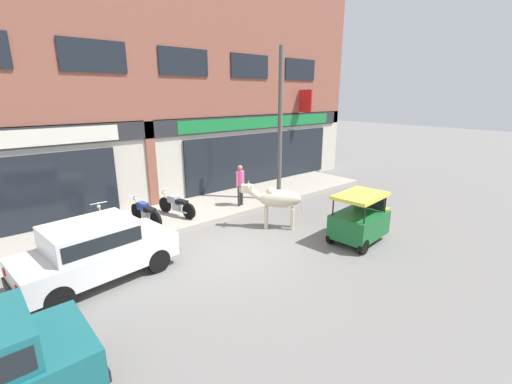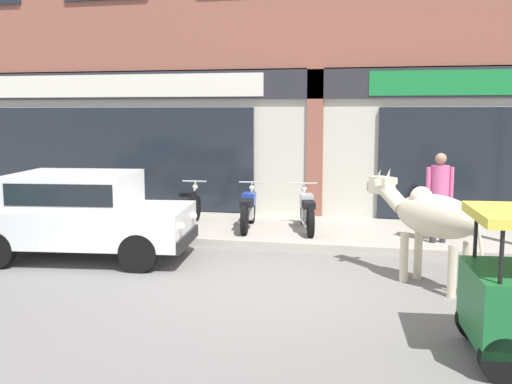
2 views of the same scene
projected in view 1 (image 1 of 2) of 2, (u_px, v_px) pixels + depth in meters
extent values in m
plane|color=slate|center=(233.00, 251.00, 9.76)|extent=(90.00, 90.00, 0.00)
cube|color=#A8A093|center=(172.00, 216.00, 12.43)|extent=(19.00, 2.94, 0.14)
cube|color=#8E5142|center=(138.00, 46.00, 12.09)|extent=(23.00, 0.55, 6.43)
cube|color=beige|center=(148.00, 164.00, 13.26)|extent=(23.00, 0.55, 3.40)
cube|color=#28282D|center=(149.00, 130.00, 12.66)|extent=(22.08, 0.08, 0.64)
cube|color=#8E5142|center=(152.00, 166.00, 13.05)|extent=(0.36, 0.12, 3.40)
cube|color=black|center=(264.00, 157.00, 16.71)|extent=(8.74, 0.10, 2.40)
cube|color=#197A38|center=(265.00, 122.00, 16.23)|extent=(9.20, 0.05, 0.52)
cube|color=black|center=(94.00, 56.00, 10.98)|extent=(2.09, 0.06, 1.00)
cube|color=black|center=(184.00, 62.00, 13.01)|extent=(2.09, 0.06, 1.00)
cube|color=black|center=(250.00, 66.00, 15.04)|extent=(2.09, 0.06, 1.00)
cube|color=black|center=(300.00, 70.00, 17.08)|extent=(2.09, 0.06, 1.00)
cube|color=red|center=(305.00, 101.00, 17.18)|extent=(0.08, 0.80, 1.10)
ellipsoid|color=beige|center=(280.00, 199.00, 11.23)|extent=(1.35, 1.36, 0.60)
sphere|color=beige|center=(271.00, 192.00, 11.19)|extent=(0.32, 0.32, 0.32)
cylinder|color=beige|center=(266.00, 219.00, 11.31)|extent=(0.12, 0.12, 0.72)
cylinder|color=beige|center=(267.00, 216.00, 11.58)|extent=(0.12, 0.12, 0.72)
cylinder|color=beige|center=(292.00, 219.00, 11.23)|extent=(0.12, 0.12, 0.72)
cylinder|color=beige|center=(292.00, 216.00, 11.51)|extent=(0.12, 0.12, 0.72)
cylinder|color=beige|center=(255.00, 194.00, 11.26)|extent=(0.50, 0.50, 0.43)
cube|color=beige|center=(247.00, 188.00, 11.23)|extent=(0.41, 0.41, 0.26)
cube|color=tan|center=(241.00, 189.00, 11.26)|extent=(0.21, 0.21, 0.14)
cone|color=beige|center=(248.00, 184.00, 11.08)|extent=(0.12, 0.12, 0.19)
cone|color=beige|center=(248.00, 182.00, 11.28)|extent=(0.12, 0.12, 0.19)
cube|color=beige|center=(249.00, 188.00, 11.06)|extent=(0.13, 0.13, 0.10)
cube|color=beige|center=(250.00, 185.00, 11.36)|extent=(0.13, 0.13, 0.10)
cylinder|color=beige|center=(302.00, 206.00, 11.22)|extent=(0.14, 0.15, 0.60)
cylinder|color=black|center=(40.00, 347.00, 5.63)|extent=(0.60, 0.19, 0.60)
cube|color=black|center=(91.00, 350.00, 5.46)|extent=(0.15, 1.52, 0.20)
cube|color=red|center=(100.00, 349.00, 5.03)|extent=(0.03, 0.16, 0.14)
cube|color=red|center=(80.00, 318.00, 5.75)|extent=(0.03, 0.16, 0.14)
cylinder|color=black|center=(130.00, 244.00, 9.52)|extent=(0.62, 0.25, 0.60)
cylinder|color=black|center=(158.00, 260.00, 8.58)|extent=(0.62, 0.25, 0.60)
cylinder|color=black|center=(36.00, 275.00, 7.90)|extent=(0.62, 0.25, 0.60)
cylinder|color=black|center=(59.00, 299.00, 6.96)|extent=(0.62, 0.25, 0.60)
cube|color=white|center=(98.00, 256.00, 8.16)|extent=(3.66, 2.00, 0.60)
cube|color=white|center=(91.00, 235.00, 7.93)|extent=(2.06, 1.65, 0.56)
cube|color=black|center=(91.00, 235.00, 7.93)|extent=(1.91, 1.66, 0.35)
cube|color=black|center=(162.00, 242.00, 9.44)|extent=(0.30, 1.52, 0.20)
cube|color=black|center=(15.00, 294.00, 7.00)|extent=(0.30, 1.52, 0.20)
sphere|color=silver|center=(153.00, 228.00, 9.69)|extent=(0.14, 0.14, 0.14)
sphere|color=silver|center=(172.00, 237.00, 9.06)|extent=(0.14, 0.14, 0.14)
cube|color=red|center=(4.00, 272.00, 7.22)|extent=(0.05, 0.16, 0.14)
cube|color=red|center=(17.00, 290.00, 6.57)|extent=(0.05, 0.16, 0.14)
cylinder|color=black|center=(372.00, 227.00, 10.96)|extent=(0.45, 0.16, 0.44)
cylinder|color=black|center=(331.00, 236.00, 10.24)|extent=(0.45, 0.16, 0.44)
cylinder|color=black|center=(364.00, 247.00, 9.54)|extent=(0.45, 0.16, 0.44)
cube|color=#19602D|center=(359.00, 224.00, 10.24)|extent=(1.81, 1.31, 0.70)
cube|color=yellow|center=(373.00, 214.00, 10.83)|extent=(0.44, 0.90, 0.52)
cylinder|color=black|center=(355.00, 197.00, 10.80)|extent=(0.04, 0.04, 0.55)
cylinder|color=black|center=(385.00, 204.00, 10.13)|extent=(0.04, 0.04, 0.55)
cylinder|color=black|center=(333.00, 206.00, 9.91)|extent=(0.04, 0.04, 0.55)
cylinder|color=black|center=(365.00, 214.00, 9.25)|extent=(0.04, 0.04, 0.55)
cube|color=#DBCC42|center=(361.00, 196.00, 9.96)|extent=(1.71, 1.25, 0.10)
cube|color=black|center=(370.00, 200.00, 10.47)|extent=(0.12, 0.93, 0.50)
cylinder|color=black|center=(101.00, 220.00, 11.01)|extent=(0.12, 0.56, 0.56)
cylinder|color=black|center=(115.00, 231.00, 10.12)|extent=(0.12, 0.56, 0.56)
cube|color=#B2B5BA|center=(108.00, 224.00, 10.54)|extent=(0.21, 0.33, 0.24)
cube|color=black|center=(105.00, 215.00, 10.58)|extent=(0.25, 0.41, 0.24)
cube|color=black|center=(110.00, 219.00, 10.30)|extent=(0.23, 0.53, 0.12)
cylinder|color=#B2B5BA|center=(100.00, 212.00, 10.88)|extent=(0.05, 0.27, 0.59)
cylinder|color=#B2B5BA|center=(99.00, 203.00, 10.83)|extent=(0.52, 0.05, 0.03)
sphere|color=silver|center=(99.00, 206.00, 10.91)|extent=(0.12, 0.12, 0.12)
cylinder|color=#B2B5BA|center=(109.00, 231.00, 10.23)|extent=(0.07, 0.48, 0.06)
cylinder|color=black|center=(137.00, 211.00, 11.84)|extent=(0.16, 0.57, 0.56)
cylinder|color=black|center=(156.00, 220.00, 11.02)|extent=(0.16, 0.57, 0.56)
cube|color=#B2B5BA|center=(146.00, 215.00, 11.40)|extent=(0.24, 0.34, 0.24)
cube|color=navy|center=(143.00, 206.00, 11.44)|extent=(0.28, 0.43, 0.24)
cube|color=black|center=(149.00, 209.00, 11.18)|extent=(0.28, 0.54, 0.12)
cylinder|color=#B2B5BA|center=(137.00, 203.00, 11.72)|extent=(0.07, 0.27, 0.59)
cylinder|color=#B2B5BA|center=(135.00, 195.00, 11.66)|extent=(0.52, 0.09, 0.03)
sphere|color=silver|center=(135.00, 198.00, 11.74)|extent=(0.12, 0.12, 0.12)
cylinder|color=#B2B5BA|center=(149.00, 220.00, 11.11)|extent=(0.12, 0.48, 0.06)
cylinder|color=black|center=(165.00, 205.00, 12.56)|extent=(0.23, 0.57, 0.56)
cylinder|color=black|center=(189.00, 211.00, 11.85)|extent=(0.23, 0.57, 0.56)
cube|color=#B2B5BA|center=(177.00, 207.00, 12.18)|extent=(0.27, 0.36, 0.24)
cube|color=#A8AAB2|center=(174.00, 199.00, 12.20)|extent=(0.33, 0.45, 0.24)
cube|color=black|center=(181.00, 202.00, 11.98)|extent=(0.34, 0.56, 0.12)
cylinder|color=#B2B5BA|center=(166.00, 197.00, 12.44)|extent=(0.10, 0.27, 0.59)
cylinder|color=#B2B5BA|center=(164.00, 190.00, 12.39)|extent=(0.51, 0.15, 0.03)
sphere|color=silver|center=(164.00, 192.00, 12.45)|extent=(0.12, 0.12, 0.12)
cylinder|color=#B2B5BA|center=(182.00, 212.00, 11.92)|extent=(0.17, 0.48, 0.06)
cylinder|color=#2D2D33|center=(242.00, 195.00, 13.33)|extent=(0.11, 0.11, 0.82)
cylinder|color=#2D2D33|center=(239.00, 196.00, 13.18)|extent=(0.11, 0.11, 0.82)
cylinder|color=#DB5B93|center=(240.00, 178.00, 13.07)|extent=(0.32, 0.32, 0.56)
cylinder|color=#DB5B93|center=(243.00, 178.00, 13.25)|extent=(0.08, 0.08, 0.56)
cylinder|color=#DB5B93|center=(237.00, 180.00, 12.91)|extent=(0.08, 0.08, 0.56)
sphere|color=tan|center=(240.00, 168.00, 12.96)|extent=(0.20, 0.20, 0.20)
cylinder|color=#595651|center=(280.00, 127.00, 13.39)|extent=(0.18, 0.18, 5.93)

